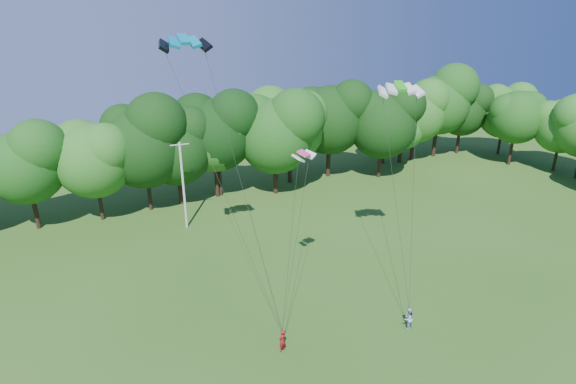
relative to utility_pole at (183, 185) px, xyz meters
name	(u,v)px	position (x,y,z in m)	size (l,w,h in m)	color
utility_pole	(183,185)	(0.00, 0.00, 0.00)	(1.75, 0.22, 8.73)	beige
kite_flyer_left	(282,341)	(0.73, -20.26, -3.69)	(0.57, 0.37, 1.56)	maroon
kite_flyer_right	(408,318)	(9.24, -22.05, -3.68)	(0.77, 0.60, 1.59)	#A0B7DE
kite_teal	(184,39)	(-1.61, -11.06, 13.82)	(3.23, 1.56, 0.67)	#047294
kite_green	(400,86)	(11.92, -16.04, 10.68)	(3.33, 2.35, 0.62)	green
kite_pink	(304,153)	(4.34, -16.16, 6.90)	(1.84, 1.36, 0.34)	#DE3D80
tree_back_center	(217,128)	(5.82, 6.69, 3.60)	(8.89, 8.89, 12.93)	#321F13
tree_back_east	(403,118)	(33.04, 7.46, 1.97)	(7.10, 7.10, 10.33)	#312413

